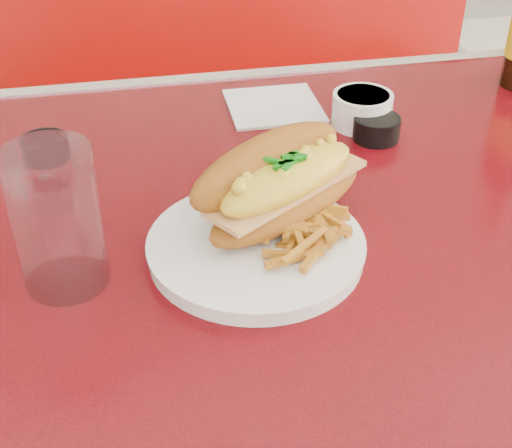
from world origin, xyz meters
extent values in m
cube|color=#B50B17|center=(0.00, 0.00, 0.75)|extent=(1.20, 0.80, 0.04)
cube|color=white|center=(0.00, 0.40, 0.75)|extent=(1.22, 0.03, 0.04)
cylinder|color=white|center=(0.00, 0.00, 0.37)|extent=(0.09, 0.09, 0.72)
cube|color=#A30E0A|center=(0.00, 0.78, 0.23)|extent=(1.20, 0.50, 0.45)
cube|color=#A30E0A|center=(0.00, 1.00, 0.68)|extent=(1.20, 0.08, 0.45)
cylinder|color=white|center=(-0.16, -0.09, 0.78)|extent=(0.30, 0.30, 0.02)
cylinder|color=white|center=(-0.16, -0.09, 0.79)|extent=(0.31, 0.31, 0.00)
ellipsoid|color=#A25D1A|center=(-0.11, -0.05, 0.81)|extent=(0.23, 0.19, 0.05)
cube|color=tan|center=(-0.11, -0.05, 0.83)|extent=(0.20, 0.16, 0.01)
ellipsoid|color=yellow|center=(-0.11, -0.05, 0.84)|extent=(0.20, 0.16, 0.05)
ellipsoid|color=#A25D1A|center=(-0.13, -0.02, 0.84)|extent=(0.24, 0.19, 0.09)
cube|color=silver|center=(-0.11, -0.06, 0.79)|extent=(0.04, 0.11, 0.00)
cube|color=silver|center=(-0.13, 0.01, 0.79)|extent=(0.02, 0.03, 0.00)
cylinder|color=white|center=(0.05, 0.19, 0.79)|extent=(0.11, 0.11, 0.05)
cylinder|color=black|center=(0.05, 0.19, 0.81)|extent=(0.10, 0.10, 0.01)
cylinder|color=black|center=(-0.39, 0.18, 0.79)|extent=(0.06, 0.06, 0.03)
cylinder|color=#D4774D|center=(-0.39, 0.18, 0.80)|extent=(0.05, 0.05, 0.01)
cylinder|color=black|center=(0.06, 0.14, 0.79)|extent=(0.07, 0.07, 0.03)
cylinder|color=#D4774D|center=(0.06, 0.14, 0.80)|extent=(0.06, 0.06, 0.01)
cylinder|color=silver|center=(-0.36, -0.09, 0.85)|extent=(0.10, 0.10, 0.15)
cube|color=white|center=(-0.06, 0.27, 0.77)|extent=(0.14, 0.14, 0.00)
camera|label=1|loc=(-0.28, -0.70, 1.24)|focal=50.00mm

